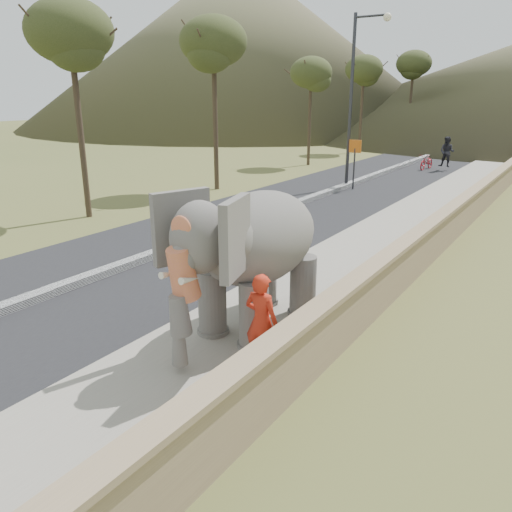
# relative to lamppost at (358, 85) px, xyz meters

# --- Properties ---
(ground) EXTENTS (160.00, 160.00, 0.00)m
(ground) POSITION_rel_lamppost_xyz_m (4.69, -17.32, -4.87)
(ground) COLOR olive
(ground) RESTS_ON ground
(road) EXTENTS (7.00, 120.00, 0.03)m
(road) POSITION_rel_lamppost_xyz_m (-0.31, -7.32, -4.86)
(road) COLOR black
(road) RESTS_ON ground
(median) EXTENTS (0.35, 120.00, 0.22)m
(median) POSITION_rel_lamppost_xyz_m (-0.31, -7.32, -4.76)
(median) COLOR black
(median) RESTS_ON ground
(walkway) EXTENTS (3.00, 120.00, 0.15)m
(walkway) POSITION_rel_lamppost_xyz_m (4.69, -7.32, -4.80)
(walkway) COLOR #9E9687
(walkway) RESTS_ON ground
(parapet) EXTENTS (0.30, 120.00, 1.10)m
(parapet) POSITION_rel_lamppost_xyz_m (6.34, -7.32, -4.32)
(parapet) COLOR tan
(parapet) RESTS_ON ground
(lamppost) EXTENTS (1.76, 0.36, 8.00)m
(lamppost) POSITION_rel_lamppost_xyz_m (0.00, 0.00, 0.00)
(lamppost) COLOR #303035
(lamppost) RESTS_ON ground
(signboard) EXTENTS (0.60, 0.08, 2.40)m
(signboard) POSITION_rel_lamppost_xyz_m (0.19, -0.32, -3.23)
(signboard) COLOR #2D2D33
(signboard) RESTS_ON ground
(hill_left) EXTENTS (60.00, 60.00, 22.00)m
(hill_left) POSITION_rel_lamppost_xyz_m (-33.31, 37.68, 6.13)
(hill_left) COLOR brown
(hill_left) RESTS_ON ground
(elephant_and_man) EXTENTS (2.27, 3.90, 2.78)m
(elephant_and_man) POSITION_rel_lamppost_xyz_m (4.71, -15.67, -3.34)
(elephant_and_man) COLOR slate
(elephant_and_man) RESTS_ON ground
(motorcyclist) EXTENTS (2.00, 1.84, 2.06)m
(motorcyclist) POSITION_rel_lamppost_xyz_m (1.87, 8.58, -4.05)
(motorcyclist) COLOR maroon
(motorcyclist) RESTS_ON ground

